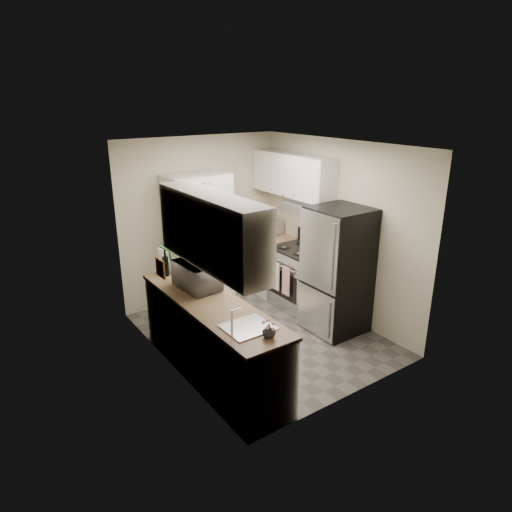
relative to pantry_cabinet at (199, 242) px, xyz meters
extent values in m
plane|color=#56514C|center=(0.20, -1.32, -1.00)|extent=(3.20, 3.20, 0.00)
cube|color=beige|center=(0.20, 0.28, 0.25)|extent=(2.60, 0.04, 2.50)
cube|color=beige|center=(0.20, -2.92, 0.25)|extent=(2.60, 0.04, 2.50)
cube|color=beige|center=(-1.10, -1.32, 0.25)|extent=(0.04, 3.20, 2.50)
cube|color=beige|center=(1.50, -1.32, 0.25)|extent=(0.04, 3.20, 2.50)
cube|color=silver|center=(0.20, -1.32, 1.50)|extent=(2.60, 3.20, 0.04)
cube|color=silver|center=(-0.93, -2.07, 0.83)|extent=(0.33, 1.60, 0.70)
cube|color=silver|center=(1.33, -0.50, 0.89)|extent=(0.33, 1.55, 0.58)
cube|color=#99999E|center=(1.27, -0.93, 0.52)|extent=(0.45, 0.76, 0.13)
cube|color=#B7B7BC|center=(-0.79, -2.47, -0.07)|extent=(0.45, 0.40, 0.02)
cube|color=brown|center=(-1.09, -1.12, 0.18)|extent=(0.02, 0.22, 0.22)
cube|color=silver|center=(0.00, 0.00, 0.00)|extent=(0.90, 0.55, 2.00)
cube|color=silver|center=(-0.79, -1.75, -0.56)|extent=(0.60, 2.30, 0.88)
cube|color=#846647|center=(-0.79, -1.75, -0.10)|extent=(0.63, 2.33, 0.04)
cube|color=silver|center=(1.19, -0.12, -0.56)|extent=(0.60, 0.80, 0.88)
cube|color=#846647|center=(1.19, -0.12, -0.10)|extent=(0.63, 0.83, 0.04)
cube|color=#B7B7BC|center=(1.17, -0.93, -0.55)|extent=(0.64, 0.76, 0.90)
cube|color=black|center=(1.17, -0.93, -0.08)|extent=(0.66, 0.78, 0.03)
cube|color=black|center=(1.46, -0.93, 0.02)|extent=(0.06, 0.76, 0.22)
cube|color=#DC958E|center=(0.80, -1.06, -0.45)|extent=(0.01, 0.16, 0.42)
cube|color=#F6ECC9|center=(0.80, -0.83, -0.45)|extent=(0.01, 0.16, 0.42)
cube|color=#B7B7BC|center=(1.14, -1.73, -0.15)|extent=(0.70, 0.72, 1.70)
imported|color=silver|center=(-0.72, -1.32, 0.08)|extent=(0.42, 0.59, 0.31)
cylinder|color=black|center=(-0.87, -0.76, 0.07)|extent=(0.08, 0.08, 0.31)
imported|color=silver|center=(-0.73, -2.73, -0.01)|extent=(0.16, 0.16, 0.13)
cube|color=#35823B|center=(-0.79, -0.64, 0.08)|extent=(0.04, 0.26, 0.33)
cube|color=#A5A5AA|center=(1.27, -0.05, 0.02)|extent=(0.39, 0.43, 0.20)
cube|color=tan|center=(0.17, -0.65, -0.99)|extent=(0.52, 0.84, 0.01)
camera|label=1|loc=(-2.96, -5.72, 2.04)|focal=32.00mm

